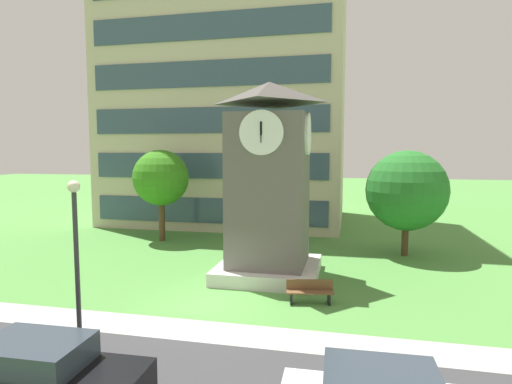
{
  "coord_description": "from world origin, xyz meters",
  "views": [
    {
      "loc": [
        5.24,
        -14.71,
        5.8
      ],
      "look_at": [
        0.83,
        5.21,
        3.84
      ],
      "focal_mm": 29.53,
      "sensor_mm": 36.0,
      "label": 1
    }
  ],
  "objects_px": {
    "park_bench": "(310,291)",
    "parked_car_black": "(42,377)",
    "tree_near_tower": "(407,191)",
    "tree_by_building": "(161,178)",
    "clock_tower": "(269,192)",
    "street_lamp": "(76,242)"
  },
  "relations": [
    {
      "from": "parked_car_black",
      "to": "park_bench",
      "type": "bearing_deg",
      "value": 57.89
    },
    {
      "from": "street_lamp",
      "to": "tree_by_building",
      "type": "bearing_deg",
      "value": 105.66
    },
    {
      "from": "street_lamp",
      "to": "parked_car_black",
      "type": "distance_m",
      "value": 4.13
    },
    {
      "from": "clock_tower",
      "to": "tree_near_tower",
      "type": "distance_m",
      "value": 8.66
    },
    {
      "from": "street_lamp",
      "to": "tree_by_building",
      "type": "height_order",
      "value": "tree_by_building"
    },
    {
      "from": "tree_near_tower",
      "to": "tree_by_building",
      "type": "height_order",
      "value": "tree_by_building"
    },
    {
      "from": "park_bench",
      "to": "parked_car_black",
      "type": "height_order",
      "value": "parked_car_black"
    },
    {
      "from": "street_lamp",
      "to": "parked_car_black",
      "type": "relative_size",
      "value": 1.09
    },
    {
      "from": "tree_near_tower",
      "to": "tree_by_building",
      "type": "relative_size",
      "value": 0.99
    },
    {
      "from": "parked_car_black",
      "to": "tree_by_building",
      "type": "bearing_deg",
      "value": 106.94
    },
    {
      "from": "park_bench",
      "to": "tree_near_tower",
      "type": "height_order",
      "value": "tree_near_tower"
    },
    {
      "from": "clock_tower",
      "to": "parked_car_black",
      "type": "bearing_deg",
      "value": -104.54
    },
    {
      "from": "park_bench",
      "to": "parked_car_black",
      "type": "distance_m",
      "value": 9.67
    },
    {
      "from": "street_lamp",
      "to": "parked_car_black",
      "type": "xyz_separation_m",
      "value": [
        1.32,
        -3.17,
        -2.29
      ]
    },
    {
      "from": "clock_tower",
      "to": "park_bench",
      "type": "bearing_deg",
      "value": -55.04
    },
    {
      "from": "park_bench",
      "to": "tree_by_building",
      "type": "bearing_deg",
      "value": 138.21
    },
    {
      "from": "park_bench",
      "to": "tree_by_building",
      "type": "xyz_separation_m",
      "value": [
        -10.48,
        9.37,
        3.63
      ]
    },
    {
      "from": "clock_tower",
      "to": "tree_by_building",
      "type": "height_order",
      "value": "clock_tower"
    },
    {
      "from": "park_bench",
      "to": "tree_by_building",
      "type": "height_order",
      "value": "tree_by_building"
    },
    {
      "from": "parked_car_black",
      "to": "street_lamp",
      "type": "bearing_deg",
      "value": 112.53
    },
    {
      "from": "tree_near_tower",
      "to": "tree_by_building",
      "type": "xyz_separation_m",
      "value": [
        -14.99,
        0.76,
        0.44
      ]
    },
    {
      "from": "tree_by_building",
      "to": "parked_car_black",
      "type": "distance_m",
      "value": 18.64
    }
  ]
}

